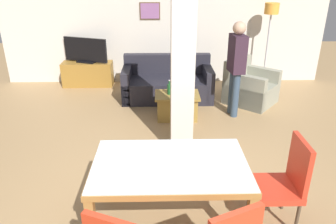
{
  "coord_description": "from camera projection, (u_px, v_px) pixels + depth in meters",
  "views": [
    {
      "loc": [
        -0.09,
        -2.69,
        2.48
      ],
      "look_at": [
        0.0,
        0.88,
        0.89
      ],
      "focal_mm": 35.0,
      "sensor_mm": 36.0,
      "label": 1
    }
  ],
  "objects": [
    {
      "name": "bottle",
      "position": [
        169.0,
        89.0,
        5.66
      ],
      "size": [
        0.08,
        0.08,
        0.26
      ],
      "color": "#194C23",
      "rests_on": "coffee_table"
    },
    {
      "name": "floor_lamp",
      "position": [
        271.0,
        18.0,
        6.77
      ],
      "size": [
        0.29,
        0.29,
        1.81
      ],
      "color": "#B7B7BC",
      "rests_on": "ground_plane"
    },
    {
      "name": "tv_stand",
      "position": [
        88.0,
        74.0,
        7.36
      ],
      "size": [
        1.1,
        0.4,
        0.53
      ],
      "color": "olive",
      "rests_on": "ground_plane"
    },
    {
      "name": "standing_person",
      "position": [
        236.0,
        63.0,
        5.62
      ],
      "size": [
        0.26,
        0.4,
        1.66
      ],
      "rotation": [
        0.0,
        0.0,
        -4.59
      ],
      "color": "#33455A",
      "rests_on": "ground_plane"
    },
    {
      "name": "dining_chair_head_right",
      "position": [
        284.0,
        180.0,
        3.29
      ],
      "size": [
        0.46,
        0.46,
        0.97
      ],
      "rotation": [
        0.0,
        0.0,
        1.57
      ],
      "color": "red",
      "rests_on": "ground_plane"
    },
    {
      "name": "sofa",
      "position": [
        167.0,
        84.0,
        6.67
      ],
      "size": [
        1.78,
        0.9,
        0.83
      ],
      "rotation": [
        0.0,
        0.0,
        3.14
      ],
      "color": "#22212A",
      "rests_on": "ground_plane"
    },
    {
      "name": "back_wall",
      "position": [
        164.0,
        22.0,
        7.21
      ],
      "size": [
        7.2,
        0.09,
        2.7
      ],
      "color": "beige",
      "rests_on": "ground_plane"
    },
    {
      "name": "ground_plane",
      "position": [
        170.0,
        222.0,
        3.47
      ],
      "size": [
        18.0,
        18.0,
        0.0
      ],
      "primitive_type": "plane",
      "color": "#A27F54"
    },
    {
      "name": "divider_pillar",
      "position": [
        183.0,
        59.0,
        4.38
      ],
      "size": [
        0.31,
        0.36,
        2.7
      ],
      "color": "beige",
      "rests_on": "ground_plane"
    },
    {
      "name": "coffee_table",
      "position": [
        177.0,
        106.0,
        5.78
      ],
      "size": [
        0.77,
        0.52,
        0.45
      ],
      "color": "olive",
      "rests_on": "ground_plane"
    },
    {
      "name": "armchair",
      "position": [
        249.0,
        88.0,
        6.43
      ],
      "size": [
        1.17,
        1.16,
        0.85
      ],
      "rotation": [
        0.0,
        0.0,
        4.0
      ],
      "color": "gray",
      "rests_on": "ground_plane"
    },
    {
      "name": "tv_screen",
      "position": [
        86.0,
        51.0,
        7.15
      ],
      "size": [
        0.98,
        0.4,
        0.54
      ],
      "rotation": [
        0.0,
        0.0,
        2.78
      ],
      "color": "black",
      "rests_on": "tv_stand"
    },
    {
      "name": "dining_table",
      "position": [
        170.0,
        176.0,
        3.23
      ],
      "size": [
        1.52,
        0.96,
        0.74
      ],
      "color": "#A27238",
      "rests_on": "ground_plane"
    }
  ]
}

